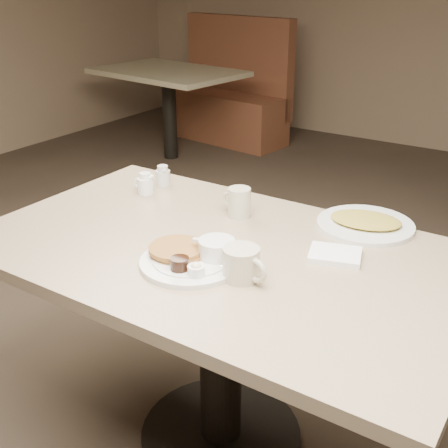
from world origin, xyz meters
The scene contains 10 objects.
room centered at (0.00, 0.00, 1.40)m, with size 7.04×8.04×2.84m.
diner_table centered at (0.00, 0.00, 0.58)m, with size 1.50×0.90×0.75m.
main_plate centered at (-0.01, -0.12, 0.77)m, with size 0.38×0.35×0.07m.
coffee_mug_near centered at (0.15, -0.13, 0.80)m, with size 0.15×0.12×0.09m.
napkin centered at (0.31, 0.13, 0.76)m, with size 0.18×0.16×0.02m.
coffee_mug_far centered at (-0.08, 0.23, 0.80)m, with size 0.11×0.08×0.10m.
creamer_left centered at (-0.48, 0.22, 0.79)m, with size 0.09×0.07×0.08m.
creamer_right centered at (-0.48, 0.33, 0.79)m, with size 0.07×0.07×0.08m.
hash_plate centered at (0.31, 0.38, 0.76)m, with size 0.36×0.36×0.04m.
booth_back_left centered at (-2.09, 3.20, 0.41)m, with size 1.34×1.52×1.12m.
Camera 1 is at (0.85, -1.28, 1.52)m, focal length 45.98 mm.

